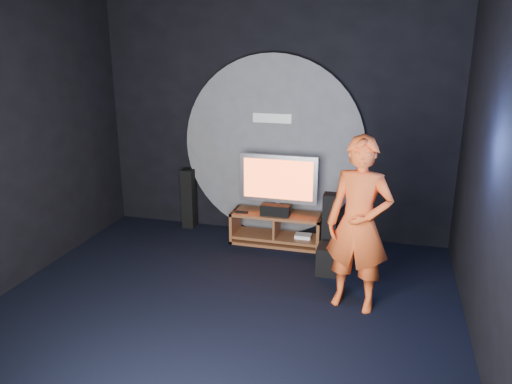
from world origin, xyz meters
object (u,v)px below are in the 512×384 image
subwoofer (330,260)px  player (359,225)px  tower_speaker_left (189,198)px  tower_speaker_right (329,227)px  media_console (277,230)px  tv (278,181)px

subwoofer → player: size_ratio=0.19×
subwoofer → tower_speaker_left: bearing=155.4°
tower_speaker_right → player: player is taller
media_console → player: player is taller
tower_speaker_left → tv: bearing=-9.2°
subwoofer → tv: bearing=136.2°
tower_speaker_right → subwoofer: bearing=-79.4°
media_console → player: size_ratio=0.68×
media_console → tower_speaker_right: size_ratio=1.39×
player → tower_speaker_left: bearing=157.4°
subwoofer → media_console: bearing=138.4°
media_console → tower_speaker_right: tower_speaker_right is taller
tv → tower_speaker_left: size_ratio=1.20×
media_console → tower_speaker_left: (-1.45, 0.30, 0.26)m
media_console → tower_speaker_left: size_ratio=1.39×
media_console → tv: size_ratio=1.16×
tower_speaker_left → player: bearing=-33.8°
media_console → tv: bearing=96.5°
tower_speaker_right → subwoofer: size_ratio=2.57×
tv → player: 1.95m
media_console → tower_speaker_left: bearing=168.3°
tower_speaker_left → subwoofer: 2.53m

